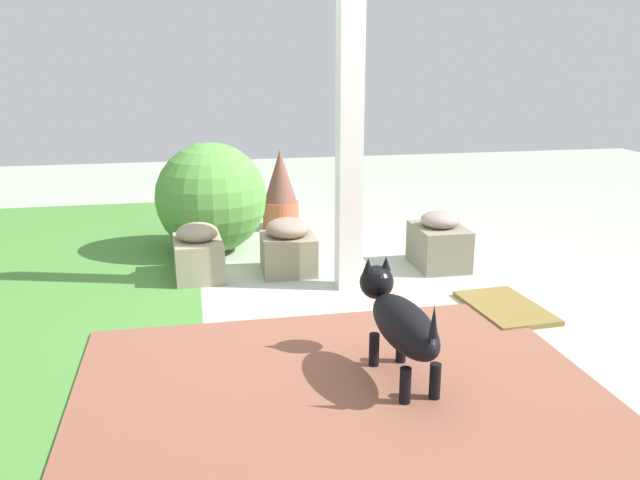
{
  "coord_description": "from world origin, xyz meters",
  "views": [
    {
      "loc": [
        -3.77,
        1.02,
        1.49
      ],
      "look_at": [
        0.33,
        0.21,
        0.32
      ],
      "focal_mm": 37.11,
      "sensor_mm": 36.0,
      "label": 1
    }
  ],
  "objects_px": {
    "porch_pillar": "(350,119)",
    "doormat": "(505,308)",
    "stone_planter_far": "(198,253)",
    "terracotta_pot_spiky": "(280,191)",
    "round_shrub": "(211,198)",
    "dog": "(400,320)",
    "stone_planter_mid": "(288,247)",
    "stone_planter_nearest": "(439,242)"
  },
  "relations": [
    {
      "from": "stone_planter_nearest",
      "to": "terracotta_pot_spiky",
      "type": "distance_m",
      "value": 1.66
    },
    {
      "from": "terracotta_pot_spiky",
      "to": "stone_planter_far",
      "type": "bearing_deg",
      "value": 148.93
    },
    {
      "from": "stone_planter_mid",
      "to": "dog",
      "type": "distance_m",
      "value": 1.72
    },
    {
      "from": "terracotta_pot_spiky",
      "to": "stone_planter_mid",
      "type": "bearing_deg",
      "value": 174.54
    },
    {
      "from": "round_shrub",
      "to": "dog",
      "type": "bearing_deg",
      "value": -161.64
    },
    {
      "from": "stone_planter_far",
      "to": "terracotta_pot_spiky",
      "type": "relative_size",
      "value": 0.67
    },
    {
      "from": "doormat",
      "to": "stone_planter_far",
      "type": "bearing_deg",
      "value": 61.37
    },
    {
      "from": "stone_planter_far",
      "to": "terracotta_pot_spiky",
      "type": "bearing_deg",
      "value": -31.07
    },
    {
      "from": "round_shrub",
      "to": "doormat",
      "type": "distance_m",
      "value": 2.37
    },
    {
      "from": "terracotta_pot_spiky",
      "to": "dog",
      "type": "height_order",
      "value": "terracotta_pot_spiky"
    },
    {
      "from": "porch_pillar",
      "to": "stone_planter_mid",
      "type": "distance_m",
      "value": 1.05
    },
    {
      "from": "porch_pillar",
      "to": "terracotta_pot_spiky",
      "type": "distance_m",
      "value": 1.81
    },
    {
      "from": "terracotta_pot_spiky",
      "to": "doormat",
      "type": "height_order",
      "value": "terracotta_pot_spiky"
    },
    {
      "from": "stone_planter_mid",
      "to": "round_shrub",
      "type": "distance_m",
      "value": 0.85
    },
    {
      "from": "round_shrub",
      "to": "dog",
      "type": "xyz_separation_m",
      "value": [
        -2.34,
        -0.78,
        -0.13
      ]
    },
    {
      "from": "doormat",
      "to": "stone_planter_mid",
      "type": "bearing_deg",
      "value": 50.66
    },
    {
      "from": "round_shrub",
      "to": "porch_pillar",
      "type": "bearing_deg",
      "value": -140.18
    },
    {
      "from": "terracotta_pot_spiky",
      "to": "doormat",
      "type": "bearing_deg",
      "value": -154.44
    },
    {
      "from": "stone_planter_far",
      "to": "dog",
      "type": "distance_m",
      "value": 1.93
    },
    {
      "from": "round_shrub",
      "to": "terracotta_pot_spiky",
      "type": "relative_size",
      "value": 1.22
    },
    {
      "from": "stone_planter_mid",
      "to": "dog",
      "type": "relative_size",
      "value": 0.52
    },
    {
      "from": "stone_planter_mid",
      "to": "doormat",
      "type": "distance_m",
      "value": 1.54
    },
    {
      "from": "stone_planter_far",
      "to": "doormat",
      "type": "xyz_separation_m",
      "value": [
        -0.99,
        -1.81,
        -0.16
      ]
    },
    {
      "from": "porch_pillar",
      "to": "stone_planter_far",
      "type": "height_order",
      "value": "porch_pillar"
    },
    {
      "from": "terracotta_pot_spiky",
      "to": "doormat",
      "type": "xyz_separation_m",
      "value": [
        -2.22,
        -1.06,
        -0.32
      ]
    },
    {
      "from": "round_shrub",
      "to": "terracotta_pot_spiky",
      "type": "bearing_deg",
      "value": -45.57
    },
    {
      "from": "porch_pillar",
      "to": "stone_planter_far",
      "type": "xyz_separation_m",
      "value": [
        0.39,
        0.97,
        -0.93
      ]
    },
    {
      "from": "porch_pillar",
      "to": "doormat",
      "type": "height_order",
      "value": "porch_pillar"
    },
    {
      "from": "dog",
      "to": "doormat",
      "type": "bearing_deg",
      "value": -51.56
    },
    {
      "from": "stone_planter_nearest",
      "to": "stone_planter_far",
      "type": "distance_m",
      "value": 1.72
    },
    {
      "from": "stone_planter_mid",
      "to": "stone_planter_far",
      "type": "distance_m",
      "value": 0.63
    },
    {
      "from": "dog",
      "to": "stone_planter_far",
      "type": "bearing_deg",
      "value": 27.72
    },
    {
      "from": "stone_planter_nearest",
      "to": "stone_planter_mid",
      "type": "height_order",
      "value": "stone_planter_nearest"
    },
    {
      "from": "round_shrub",
      "to": "dog",
      "type": "distance_m",
      "value": 2.46
    },
    {
      "from": "stone_planter_mid",
      "to": "stone_planter_far",
      "type": "relative_size",
      "value": 0.84
    },
    {
      "from": "stone_planter_nearest",
      "to": "round_shrub",
      "type": "relative_size",
      "value": 0.54
    },
    {
      "from": "porch_pillar",
      "to": "stone_planter_nearest",
      "type": "height_order",
      "value": "porch_pillar"
    },
    {
      "from": "stone_planter_mid",
      "to": "doormat",
      "type": "bearing_deg",
      "value": -129.34
    },
    {
      "from": "round_shrub",
      "to": "doormat",
      "type": "height_order",
      "value": "round_shrub"
    },
    {
      "from": "stone_planter_nearest",
      "to": "terracotta_pot_spiky",
      "type": "bearing_deg",
      "value": 36.09
    },
    {
      "from": "stone_planter_far",
      "to": "dog",
      "type": "relative_size",
      "value": 0.62
    },
    {
      "from": "porch_pillar",
      "to": "round_shrub",
      "type": "bearing_deg",
      "value": 39.82
    }
  ]
}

